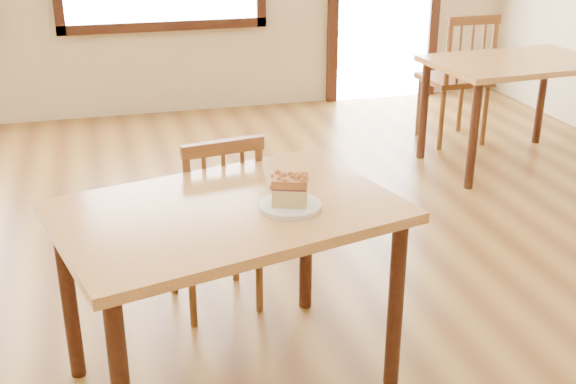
# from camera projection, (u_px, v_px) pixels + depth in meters

# --- Properties ---
(cafe_table_main) EXTENTS (1.37, 1.08, 0.75)m
(cafe_table_main) POSITION_uv_depth(u_px,v_px,m) (228.00, 231.00, 2.64)
(cafe_table_main) COLOR #BD8349
(cafe_table_main) RESTS_ON ground
(cafe_chair_main) EXTENTS (0.45, 0.45, 0.87)m
(cafe_chair_main) POSITION_uv_depth(u_px,v_px,m) (216.00, 221.00, 3.23)
(cafe_chair_main) COLOR brown
(cafe_chair_main) RESTS_ON ground
(cafe_table_second) EXTENTS (1.22, 0.86, 0.75)m
(cafe_table_second) POSITION_uv_depth(u_px,v_px,m) (515.00, 75.00, 4.95)
(cafe_table_second) COLOR #BD8349
(cafe_table_second) RESTS_ON ground
(cafe_chair_second) EXTENTS (0.47, 0.47, 1.01)m
(cafe_chair_second) POSITION_uv_depth(u_px,v_px,m) (457.00, 78.00, 5.46)
(cafe_chair_second) COLOR brown
(cafe_chair_second) RESTS_ON ground
(plate) EXTENTS (0.23, 0.23, 0.02)m
(plate) POSITION_uv_depth(u_px,v_px,m) (290.00, 206.00, 2.59)
(plate) COLOR white
(plate) RESTS_ON cafe_table_main
(cake_slice) EXTENTS (0.15, 0.13, 0.12)m
(cake_slice) POSITION_uv_depth(u_px,v_px,m) (291.00, 188.00, 2.56)
(cake_slice) COLOR tan
(cake_slice) RESTS_ON plate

